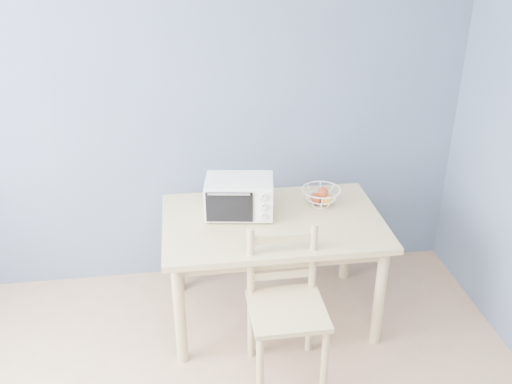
{
  "coord_description": "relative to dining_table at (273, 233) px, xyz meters",
  "views": [
    {
      "loc": [
        0.01,
        -1.5,
        2.53
      ],
      "look_at": [
        0.45,
        1.68,
        0.93
      ],
      "focal_mm": 40.0,
      "sensor_mm": 36.0,
      "label": 1
    }
  ],
  "objects": [
    {
      "name": "room",
      "position": [
        -0.55,
        -1.63,
        0.65
      ],
      "size": [
        4.01,
        4.51,
        2.61
      ],
      "color": "tan",
      "rests_on": "ground"
    },
    {
      "name": "dining_table",
      "position": [
        0.0,
        0.0,
        0.0
      ],
      "size": [
        1.4,
        0.9,
        0.75
      ],
      "color": "#D5BE80",
      "rests_on": "ground"
    },
    {
      "name": "fruit_basket",
      "position": [
        0.35,
        0.16,
        0.17
      ],
      "size": [
        0.3,
        0.3,
        0.13
      ],
      "rotation": [
        0.0,
        0.0,
        -0.18
      ],
      "color": "silver",
      "rests_on": "dining_table"
    },
    {
      "name": "toaster_oven",
      "position": [
        -0.22,
        0.1,
        0.23
      ],
      "size": [
        0.47,
        0.36,
        0.25
      ],
      "rotation": [
        0.0,
        0.0,
        -0.15
      ],
      "color": "silver",
      "rests_on": "dining_table"
    },
    {
      "name": "dining_chair",
      "position": [
        -0.01,
        -0.53,
        -0.19
      ],
      "size": [
        0.43,
        0.43,
        0.92
      ],
      "rotation": [
        0.0,
        0.0,
        0.01
      ],
      "color": "#D5BE80",
      "rests_on": "ground"
    }
  ]
}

